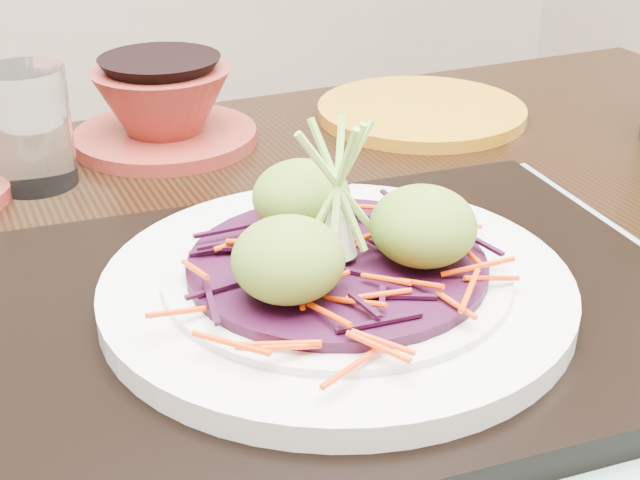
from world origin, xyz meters
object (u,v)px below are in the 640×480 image
serving_tray (336,313)px  white_plate (337,285)px  water_glass (28,128)px  yellow_plate (421,111)px  dining_table (322,408)px  terracotta_bowl_set (164,111)px

serving_tray → white_plate: white_plate is taller
serving_tray → water_glass: (-0.10, 0.30, 0.03)m
white_plate → yellow_plate: white_plate is taller
serving_tray → white_plate: bearing=53.8°
dining_table → yellow_plate: (0.24, 0.24, 0.10)m
white_plate → dining_table: bearing=70.6°
serving_tray → yellow_plate: bearing=57.6°
white_plate → yellow_plate: bearing=48.9°
yellow_plate → dining_table: bearing=-134.4°
water_glass → terracotta_bowl_set: (0.12, 0.04, -0.02)m
serving_tray → water_glass: water_glass is taller
water_glass → terracotta_bowl_set: bearing=17.2°
terracotta_bowl_set → yellow_plate: (0.24, -0.05, -0.02)m
white_plate → terracotta_bowl_set: terracotta_bowl_set is taller
white_plate → yellow_plate: (0.26, 0.29, -0.03)m
yellow_plate → serving_tray: bearing=-131.1°
water_glass → yellow_plate: 0.36m
water_glass → yellow_plate: water_glass is taller
dining_table → serving_tray: bearing=-105.8°
dining_table → yellow_plate: size_ratio=6.02×
yellow_plate → white_plate: bearing=-131.1°
terracotta_bowl_set → serving_tray: bearing=-92.8°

